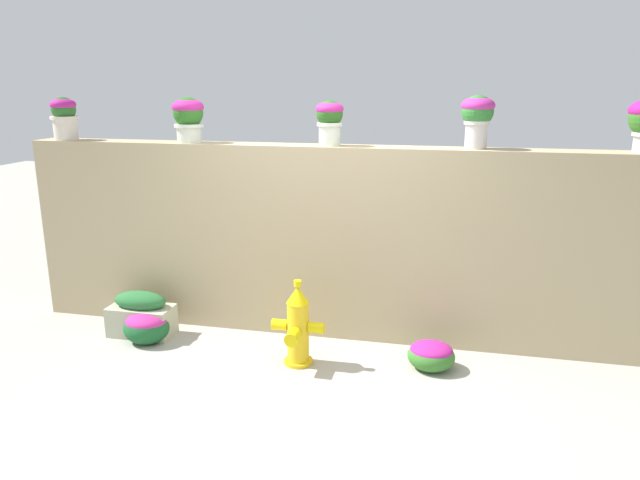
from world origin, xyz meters
TOP-DOWN VIEW (x-y plane):
  - ground_plane at (0.00, 0.00)m, footprint 24.00×24.00m
  - stone_wall at (0.00, 1.21)m, footprint 5.90×0.33m
  - potted_plant_0 at (-2.65, 1.17)m, footprint 0.27×0.27m
  - potted_plant_1 at (-1.34, 1.19)m, footprint 0.30×0.30m
  - potted_plant_2 at (0.02, 1.19)m, footprint 0.25×0.25m
  - potted_plant_3 at (1.29, 1.22)m, footprint 0.28×0.28m
  - fire_hydrant at (-0.11, 0.47)m, footprint 0.46×0.37m
  - flower_bush_left at (1.02, 0.63)m, footprint 0.40×0.36m
  - flower_bush_right at (-1.61, 0.60)m, footprint 0.43×0.39m
  - planter_box at (-1.73, 0.73)m, footprint 0.61×0.31m

SIDE VIEW (x-z plane):
  - ground_plane at x=0.00m, z-range 0.00..0.00m
  - flower_bush_left at x=1.02m, z-range 0.00..0.25m
  - flower_bush_right at x=-1.61m, z-range 0.01..0.30m
  - planter_box at x=-1.73m, z-range -0.01..0.43m
  - fire_hydrant at x=-0.11m, z-range -0.04..0.71m
  - stone_wall at x=0.00m, z-range 0.00..1.81m
  - potted_plant_0 at x=-2.65m, z-range 1.84..2.26m
  - potted_plant_2 at x=0.02m, z-range 1.85..2.25m
  - potted_plant_1 at x=-1.34m, z-range 1.85..2.27m
  - potted_plant_3 at x=1.29m, z-range 1.87..2.32m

